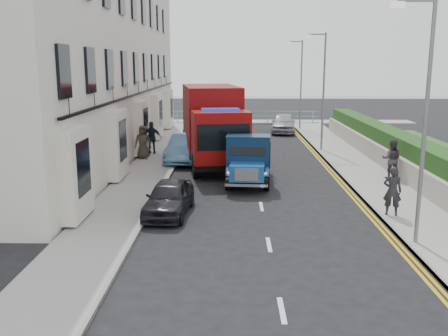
% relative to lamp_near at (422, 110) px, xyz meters
% --- Properties ---
extents(ground, '(120.00, 120.00, 0.00)m').
position_rel_lamp_near_xyz_m(ground, '(-4.18, 2.00, -4.00)').
color(ground, black).
rests_on(ground, ground).
extents(pavement_west, '(2.40, 38.00, 0.12)m').
position_rel_lamp_near_xyz_m(pavement_west, '(-9.38, 11.00, -3.94)').
color(pavement_west, gray).
rests_on(pavement_west, ground).
extents(pavement_east, '(2.60, 38.00, 0.12)m').
position_rel_lamp_near_xyz_m(pavement_east, '(1.12, 11.00, -3.94)').
color(pavement_east, gray).
rests_on(pavement_east, ground).
extents(promenade, '(30.00, 2.50, 0.12)m').
position_rel_lamp_near_xyz_m(promenade, '(-4.18, 31.00, -3.94)').
color(promenade, gray).
rests_on(promenade, ground).
extents(sea_plane, '(120.00, 120.00, 0.00)m').
position_rel_lamp_near_xyz_m(sea_plane, '(-4.18, 62.00, -4.00)').
color(sea_plane, slate).
rests_on(sea_plane, ground).
extents(terrace_west, '(6.31, 30.20, 14.25)m').
position_rel_lamp_near_xyz_m(terrace_west, '(-13.65, 15.00, 3.17)').
color(terrace_west, silver).
rests_on(terrace_west, ground).
extents(garden_east, '(1.45, 28.00, 1.75)m').
position_rel_lamp_near_xyz_m(garden_east, '(3.03, 11.00, -3.10)').
color(garden_east, '#B2AD9E').
rests_on(garden_east, ground).
extents(seafront_railing, '(13.00, 0.08, 1.11)m').
position_rel_lamp_near_xyz_m(seafront_railing, '(-4.18, 30.20, -3.42)').
color(seafront_railing, '#59B2A5').
rests_on(seafront_railing, ground).
extents(lamp_near, '(1.23, 0.18, 7.00)m').
position_rel_lamp_near_xyz_m(lamp_near, '(0.00, 0.00, 0.00)').
color(lamp_near, slate).
rests_on(lamp_near, ground).
extents(lamp_mid, '(1.23, 0.18, 7.00)m').
position_rel_lamp_near_xyz_m(lamp_mid, '(0.00, 16.00, 0.00)').
color(lamp_mid, slate).
rests_on(lamp_mid, ground).
extents(lamp_far, '(1.23, 0.18, 7.00)m').
position_rel_lamp_near_xyz_m(lamp_far, '(0.00, 26.00, 0.00)').
color(lamp_far, slate).
rests_on(lamp_far, ground).
extents(bedford_lorry, '(2.14, 4.78, 2.21)m').
position_rel_lamp_near_xyz_m(bedford_lorry, '(-4.58, 7.25, -2.98)').
color(bedford_lorry, black).
rests_on(bedford_lorry, ground).
extents(red_lorry, '(3.80, 8.11, 4.09)m').
position_rel_lamp_near_xyz_m(red_lorry, '(-6.31, 11.96, -1.82)').
color(red_lorry, black).
rests_on(red_lorry, ground).
extents(parked_car_front, '(1.72, 3.68, 1.22)m').
position_rel_lamp_near_xyz_m(parked_car_front, '(-7.51, 3.00, -3.39)').
color(parked_car_front, black).
rests_on(parked_car_front, ground).
extents(parked_car_mid, '(2.06, 4.66, 1.49)m').
position_rel_lamp_near_xyz_m(parked_car_mid, '(-7.78, 12.68, -3.25)').
color(parked_car_mid, '#5184AF').
rests_on(parked_car_mid, ground).
extents(parked_car_rear, '(2.81, 5.59, 1.56)m').
position_rel_lamp_near_xyz_m(parked_car_rear, '(-7.41, 18.12, -3.22)').
color(parked_car_rear, silver).
rests_on(parked_car_rear, ground).
extents(seafront_car_left, '(4.18, 6.43, 1.65)m').
position_rel_lamp_near_xyz_m(seafront_car_left, '(-6.07, 29.00, -3.17)').
color(seafront_car_left, black).
rests_on(seafront_car_left, ground).
extents(seafront_car_right, '(2.21, 4.54, 1.49)m').
position_rel_lamp_near_xyz_m(seafront_car_right, '(-1.37, 24.32, -3.25)').
color(seafront_car_right, '#A0A1A4').
rests_on(seafront_car_right, ground).
extents(pedestrian_east_near, '(0.71, 0.57, 1.70)m').
position_rel_lamp_near_xyz_m(pedestrian_east_near, '(0.22, 2.67, -3.03)').
color(pedestrian_east_near, black).
rests_on(pedestrian_east_near, pavement_east).
extents(pedestrian_east_far, '(1.03, 0.90, 1.79)m').
position_rel_lamp_near_xyz_m(pedestrian_east_far, '(1.92, 8.25, -2.98)').
color(pedestrian_east_far, '#38323D').
rests_on(pedestrian_east_far, pavement_east).
extents(pedestrian_west_near, '(1.12, 0.53, 1.86)m').
position_rel_lamp_near_xyz_m(pedestrian_west_near, '(-9.93, 14.42, -2.95)').
color(pedestrian_west_near, '#1C2833').
rests_on(pedestrian_west_near, pavement_west).
extents(pedestrian_west_far, '(0.97, 0.70, 1.83)m').
position_rel_lamp_near_xyz_m(pedestrian_west_far, '(-10.18, 12.89, -2.96)').
color(pedestrian_west_far, '#3B332A').
rests_on(pedestrian_west_far, pavement_west).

